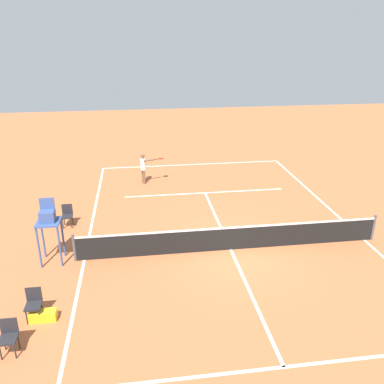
% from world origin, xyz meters
% --- Properties ---
extents(ground_plane, '(60.00, 60.00, 0.00)m').
position_xyz_m(ground_plane, '(0.00, 0.00, 0.00)').
color(ground_plane, '#B76038').
extents(court_lines, '(11.02, 21.23, 0.01)m').
position_xyz_m(court_lines, '(0.00, 0.00, 0.00)').
color(court_lines, white).
rests_on(court_lines, ground).
extents(tennis_net, '(11.62, 0.10, 1.07)m').
position_xyz_m(tennis_net, '(0.00, 0.00, 0.50)').
color(tennis_net, '#4C4C51').
rests_on(tennis_net, ground).
extents(player_serving, '(1.31, 0.55, 1.69)m').
position_xyz_m(player_serving, '(3.03, -7.66, 1.00)').
color(player_serving, brown).
rests_on(player_serving, ground).
extents(tennis_ball, '(0.07, 0.07, 0.07)m').
position_xyz_m(tennis_ball, '(3.87, -5.67, 0.03)').
color(tennis_ball, '#CCE033').
rests_on(tennis_ball, ground).
extents(umpire_chair, '(0.80, 0.80, 2.41)m').
position_xyz_m(umpire_chair, '(6.54, -0.08, 1.61)').
color(umpire_chair, '#38518C').
rests_on(umpire_chair, ground).
extents(courtside_chair_near, '(0.44, 0.46, 0.95)m').
position_xyz_m(courtside_chair_near, '(6.84, 4.33, 0.53)').
color(courtside_chair_near, '#262626').
rests_on(courtside_chair_near, ground).
extents(courtside_chair_mid, '(0.44, 0.46, 0.95)m').
position_xyz_m(courtside_chair_mid, '(6.43, -2.93, 0.53)').
color(courtside_chair_mid, '#262626').
rests_on(courtside_chair_mid, ground).
extents(courtside_chair_far, '(0.44, 0.46, 0.95)m').
position_xyz_m(courtside_chair_far, '(6.50, 3.04, 0.53)').
color(courtside_chair_far, '#262626').
rests_on(courtside_chair_far, ground).
extents(equipment_bag, '(0.76, 0.32, 0.30)m').
position_xyz_m(equipment_bag, '(6.27, 3.17, 0.15)').
color(equipment_bag, yellow).
rests_on(equipment_bag, ground).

